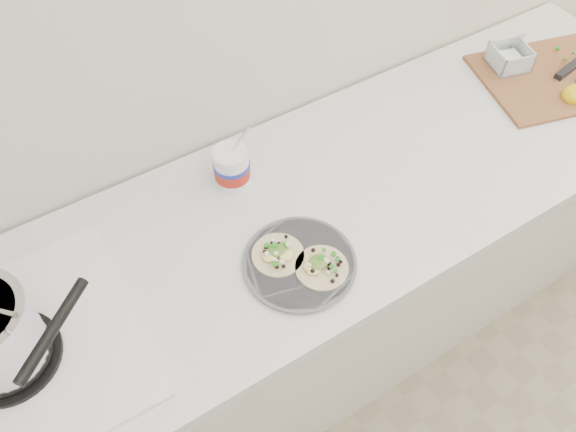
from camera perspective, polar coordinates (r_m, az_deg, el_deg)
counter at (r=1.83m, az=2.22°, el=-7.08°), size 2.44×0.66×0.90m
taco_plate at (r=1.32m, az=1.19°, el=-4.60°), size 0.27×0.27×0.04m
tub at (r=1.45m, az=-5.65°, el=5.26°), size 0.10×0.10×0.21m
cutboard at (r=1.99m, az=25.64°, el=13.17°), size 0.57×0.46×0.08m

